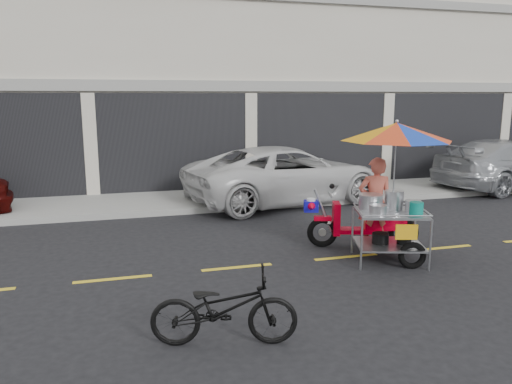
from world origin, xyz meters
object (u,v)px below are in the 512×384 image
object	(u,v)px
silver_pickup	(512,164)
white_pickup	(286,175)
food_vendor_rig	(386,171)
near_bicycle	(224,308)

from	to	relation	value
silver_pickup	white_pickup	bearing A→B (deg)	81.15
white_pickup	food_vendor_rig	size ratio (longest dim) A/B	2.22
silver_pickup	food_vendor_rig	bearing A→B (deg)	114.95
white_pickup	food_vendor_rig	bearing A→B (deg)	170.02
near_bicycle	food_vendor_rig	distance (m)	4.35
near_bicycle	food_vendor_rig	bearing A→B (deg)	-41.26
near_bicycle	food_vendor_rig	xyz separation A→B (m)	(3.43, 2.44, 1.09)
food_vendor_rig	silver_pickup	bearing A→B (deg)	51.28
silver_pickup	food_vendor_rig	xyz separation A→B (m)	(-7.12, -4.77, 0.77)
white_pickup	near_bicycle	world-z (taller)	white_pickup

